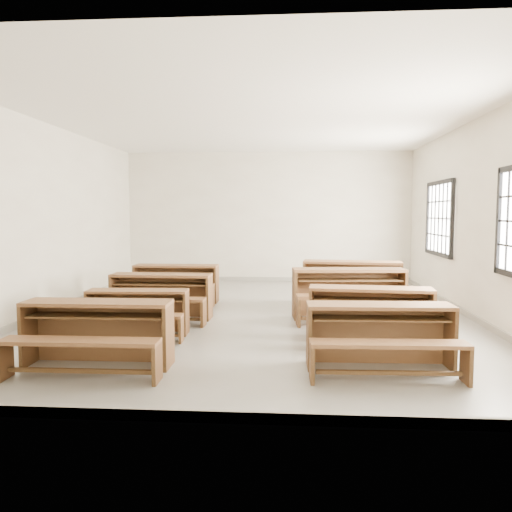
# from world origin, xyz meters

# --- Properties ---
(room) EXTENTS (8.50, 8.50, 3.20)m
(room) POSITION_xyz_m (0.09, 0.00, 2.14)
(room) COLOR gray
(room) RESTS_ON ground
(desk_set_0) EXTENTS (1.64, 0.86, 0.74)m
(desk_set_0) POSITION_xyz_m (-1.57, -2.87, 0.43)
(desk_set_0) COLOR brown
(desk_set_0) RESTS_ON ground
(desk_set_1) EXTENTS (1.44, 0.79, 0.63)m
(desk_set_1) POSITION_xyz_m (-1.57, -1.39, 0.37)
(desk_set_1) COLOR brown
(desk_set_1) RESTS_ON ground
(desk_set_2) EXTENTS (1.63, 0.87, 0.73)m
(desk_set_2) POSITION_xyz_m (-1.52, -0.34, 0.42)
(desk_set_2) COLOR brown
(desk_set_2) RESTS_ON ground
(desk_set_3) EXTENTS (1.60, 0.83, 0.72)m
(desk_set_3) POSITION_xyz_m (-1.62, 1.14, 0.42)
(desk_set_3) COLOR brown
(desk_set_3) RESTS_ON ground
(desk_set_4) EXTENTS (1.61, 0.87, 0.71)m
(desk_set_4) POSITION_xyz_m (1.55, -2.72, 0.42)
(desk_set_4) COLOR brown
(desk_set_4) RESTS_ON ground
(desk_set_5) EXTENTS (1.68, 0.97, 0.73)m
(desk_set_5) POSITION_xyz_m (1.62, -1.57, 0.42)
(desk_set_5) COLOR brown
(desk_set_5) RESTS_ON ground
(desk_set_6) EXTENTS (1.88, 1.10, 0.81)m
(desk_set_6) POSITION_xyz_m (1.52, -0.11, 0.47)
(desk_set_6) COLOR brown
(desk_set_6) RESTS_ON ground
(desk_set_7) EXTENTS (1.90, 1.14, 0.81)m
(desk_set_7) POSITION_xyz_m (1.71, 1.14, 0.47)
(desk_set_7) COLOR brown
(desk_set_7) RESTS_ON ground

